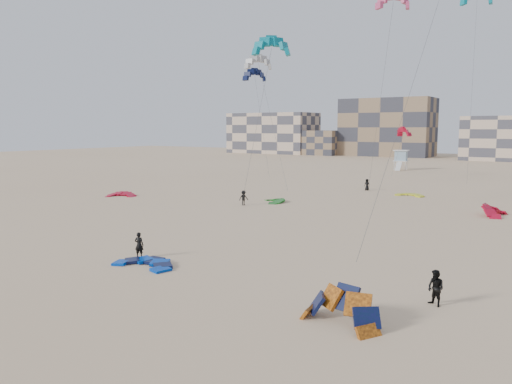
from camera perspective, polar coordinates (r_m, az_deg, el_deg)
The scene contains 20 objects.
ground at distance 32.80m, azimuth -11.80°, elevation -8.37°, with size 320.00×320.00×0.00m, color #D6B78F.
kite_ground_blue at distance 33.12m, azimuth -12.57°, elevation -8.24°, with size 3.81×3.98×0.54m, color blue, non-canonical shape.
kite_ground_orange at distance 23.55m, azimuth 9.49°, elevation -14.69°, with size 3.96×2.78×2.75m, color orange, non-canonical shape.
kite_ground_red at distance 67.00m, azimuth -15.17°, elevation -0.47°, with size 3.75×3.90×0.93m, color #C0021A, non-canonical shape.
kite_ground_green at distance 59.66m, azimuth 2.07°, elevation -1.15°, with size 3.41×3.58×0.73m, color #197721, non-canonical shape.
kite_ground_red_far at distance 55.61m, azimuth 25.64°, elevation -2.50°, with size 3.71×3.42×1.88m, color #C0021A, non-canonical shape.
kite_ground_yellow at distance 68.07m, azimuth 17.17°, elevation -0.42°, with size 3.36×3.53×0.41m, color yellow, non-canonical shape.
kitesurfer_main at distance 35.05m, azimuth -13.21°, elevation -5.91°, with size 0.64×0.42×1.76m, color black.
kitesurfer_b at distance 26.68m, azimuth 19.85°, elevation -10.29°, with size 0.88×0.69×1.82m, color black.
kitesurfer_c at distance 57.09m, azimuth -1.43°, elevation -0.67°, with size 1.10×0.63×1.70m, color black.
kitesurfer_e at distance 72.47m, azimuth 12.57°, elevation 0.83°, with size 0.80×0.52×1.63m, color black.
kite_fly_teal_a at distance 51.43m, azimuth 1.80°, elevation 16.14°, with size 5.15×5.16×17.06m.
kite_fly_grey at distance 72.81m, azimuth 0.28°, elevation 14.48°, with size 11.24×9.14×18.12m.
kite_fly_pink at distance 62.41m, azimuth 15.44°, elevation 20.21°, with size 8.31×12.07×23.06m.
kite_fly_navy at distance 84.02m, azimuth -0.14°, elevation 13.11°, with size 6.52×5.23×17.56m.
kite_fly_red at distance 92.56m, azimuth 16.54°, elevation 6.53°, with size 4.58×10.66×8.38m.
lifeguard_tower_far at distance 110.09m, azimuth 16.22°, elevation 3.53°, with size 3.33×5.92×4.18m.
condo_west_a at distance 178.12m, azimuth 1.95°, elevation 6.74°, with size 30.00×15.00×14.00m, color beige.
condo_west_b at distance 164.80m, azimuth 14.76°, elevation 7.15°, with size 28.00×14.00×18.00m, color #896E52.
condo_fill_left at distance 166.86m, azimuth 7.49°, elevation 5.61°, with size 12.00×10.00×8.00m, color #896E52.
Camera 1 is at (22.48, -22.22, 8.78)m, focal length 35.00 mm.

